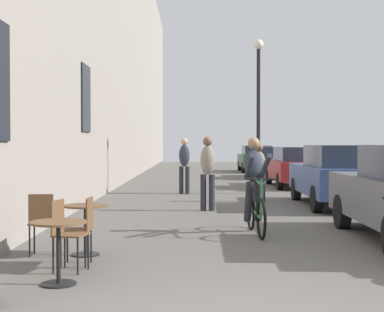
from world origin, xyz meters
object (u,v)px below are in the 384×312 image
at_px(cafe_table_mid, 83,219).
at_px(street_lamp, 256,96).
at_px(cyclist_on_bicycle, 252,188).
at_px(cafe_chair_mid_toward_wall, 79,226).
at_px(cafe_table_near, 55,239).
at_px(parked_car_fourth, 270,162).
at_px(cafe_chair_mid_toward_street, 39,220).
at_px(parked_car_third, 293,166).
at_px(pedestrian_mid, 256,169).
at_px(parked_car_fifth, 253,158).
at_px(pedestrian_far, 182,162).
at_px(parked_car_second, 336,175).
at_px(cafe_chair_near_toward_street, 62,230).
at_px(pedestrian_near, 205,169).

bearing_deg(cafe_table_mid, street_lamp, 69.91).
height_order(cyclist_on_bicycle, street_lamp, street_lamp).
bearing_deg(cafe_chair_mid_toward_wall, street_lamp, 71.43).
distance_m(cafe_table_near, parked_car_fourth, 20.63).
height_order(cafe_chair_mid_toward_street, parked_car_third, parked_car_third).
height_order(cafe_chair_mid_toward_wall, pedestrian_mid, pedestrian_mid).
height_order(cyclist_on_bicycle, pedestrian_mid, cyclist_on_bicycle).
bearing_deg(cafe_table_near, parked_car_fifth, 78.68).
bearing_deg(pedestrian_far, cafe_table_mid, -97.43).
relative_size(parked_car_second, parked_car_third, 1.07).
bearing_deg(cafe_chair_near_toward_street, cyclist_on_bicycle, 48.17).
relative_size(cafe_chair_mid_toward_wall, cyclist_on_bicycle, 0.51).
distance_m(cafe_chair_mid_toward_street, cafe_chair_mid_toward_wall, 0.89).
height_order(cafe_table_mid, pedestrian_near, pedestrian_near).
distance_m(pedestrian_mid, parked_car_fifth, 16.40).
relative_size(cafe_chair_mid_toward_wall, parked_car_fourth, 0.22).
height_order(cafe_table_near, parked_car_fifth, parked_car_fifth).
relative_size(cafe_chair_mid_toward_street, cafe_chair_mid_toward_wall, 1.00).
xyz_separation_m(cafe_table_near, street_lamp, (3.62, 11.63, 2.59)).
bearing_deg(pedestrian_far, pedestrian_mid, -48.82).
bearing_deg(cafe_table_mid, cafe_table_near, -89.58).
xyz_separation_m(pedestrian_near, parked_car_fourth, (3.40, 12.91, -0.24)).
xyz_separation_m(cafe_chair_mid_toward_wall, street_lamp, (3.56, 10.60, 2.59)).
distance_m(cafe_table_mid, street_lamp, 10.89).
bearing_deg(street_lamp, cafe_chair_near_toward_street, -108.66).
height_order(cafe_table_near, pedestrian_near, pedestrian_near).
height_order(cafe_chair_mid_toward_street, pedestrian_far, pedestrian_far).
xyz_separation_m(cafe_chair_mid_toward_wall, parked_car_second, (5.18, 6.96, 0.29)).
bearing_deg(parked_car_second, cafe_table_mid, -129.84).
bearing_deg(pedestrian_near, pedestrian_mid, 55.07).
relative_size(pedestrian_mid, parked_car_fifth, 0.38).
distance_m(cafe_table_mid, parked_car_third, 13.68).
xyz_separation_m(cafe_chair_near_toward_street, street_lamp, (3.70, 10.95, 2.59)).
xyz_separation_m(cyclist_on_bicycle, pedestrian_near, (-0.75, 3.32, 0.18)).
xyz_separation_m(cafe_chair_near_toward_street, parked_car_fourth, (5.35, 19.26, 0.23)).
bearing_deg(parked_car_fifth, cafe_table_near, -101.32).
bearing_deg(parked_car_second, pedestrian_near, -163.97).
height_order(pedestrian_mid, parked_car_fourth, pedestrian_mid).
distance_m(cafe_table_mid, parked_car_fifth, 24.29).
bearing_deg(parked_car_second, cafe_chair_mid_toward_street, -132.55).
xyz_separation_m(cafe_table_near, pedestrian_mid, (3.35, 9.13, 0.37)).
xyz_separation_m(cyclist_on_bicycle, parked_car_third, (2.68, 10.59, -0.05)).
relative_size(cafe_chair_mid_toward_street, pedestrian_mid, 0.56).
relative_size(cafe_chair_near_toward_street, parked_car_third, 0.22).
distance_m(cafe_chair_mid_toward_wall, cyclist_on_bicycle, 3.72).
height_order(cafe_table_near, parked_car_second, parked_car_second).
bearing_deg(cafe_table_mid, pedestrian_near, 70.46).
xyz_separation_m(cafe_chair_mid_toward_wall, pedestrian_near, (1.82, 5.99, 0.48)).
height_order(cyclist_on_bicycle, parked_car_second, cyclist_on_bicycle).
bearing_deg(cafe_table_near, pedestrian_near, 75.02).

